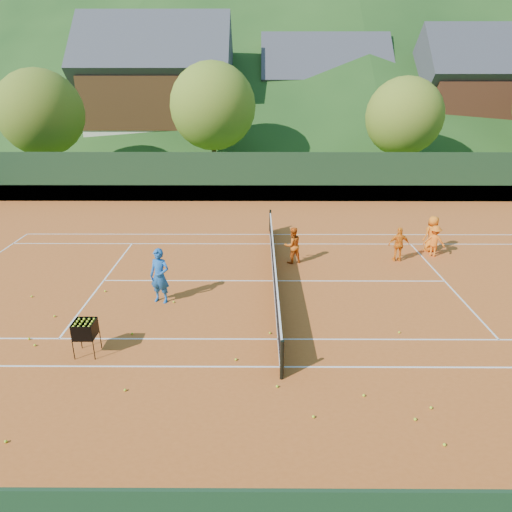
{
  "coord_description": "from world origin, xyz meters",
  "views": [
    {
      "loc": [
        -0.6,
        -15.59,
        7.07
      ],
      "look_at": [
        -0.67,
        0.0,
        1.02
      ],
      "focal_mm": 32.0,
      "sensor_mm": 36.0,
      "label": 1
    }
  ],
  "objects_px": {
    "tennis_net": "(274,269)",
    "coach": "(160,276)",
    "student_c": "(432,234)",
    "student_d": "(434,241)",
    "student_a": "(292,245)",
    "chalet_mid": "(322,101)",
    "chalet_left": "(159,95)",
    "chalet_right": "(476,100)",
    "student_b": "(399,244)",
    "ball_hopper": "(85,330)"
  },
  "relations": [
    {
      "from": "student_c",
      "to": "chalet_left",
      "type": "bearing_deg",
      "value": -81.97
    },
    {
      "from": "student_d",
      "to": "chalet_left",
      "type": "distance_m",
      "value": 32.52
    },
    {
      "from": "student_a",
      "to": "chalet_left",
      "type": "relative_size",
      "value": 0.11
    },
    {
      "from": "coach",
      "to": "tennis_net",
      "type": "bearing_deg",
      "value": 41.09
    },
    {
      "from": "chalet_left",
      "to": "chalet_right",
      "type": "xyz_separation_m",
      "value": [
        30.0,
        0.0,
        -0.39
      ]
    },
    {
      "from": "student_d",
      "to": "chalet_right",
      "type": "bearing_deg",
      "value": -92.6
    },
    {
      "from": "student_c",
      "to": "ball_hopper",
      "type": "height_order",
      "value": "student_c"
    },
    {
      "from": "student_b",
      "to": "ball_hopper",
      "type": "height_order",
      "value": "student_b"
    },
    {
      "from": "chalet_left",
      "to": "ball_hopper",
      "type": "bearing_deg",
      "value": -82.27
    },
    {
      "from": "student_d",
      "to": "chalet_left",
      "type": "relative_size",
      "value": 0.1
    },
    {
      "from": "student_c",
      "to": "chalet_mid",
      "type": "bearing_deg",
      "value": -112.54
    },
    {
      "from": "coach",
      "to": "student_b",
      "type": "bearing_deg",
      "value": 39.87
    },
    {
      "from": "student_a",
      "to": "chalet_right",
      "type": "xyz_separation_m",
      "value": [
        19.2,
        28.16,
        4.48
      ]
    },
    {
      "from": "student_a",
      "to": "chalet_left",
      "type": "xyz_separation_m",
      "value": [
        -10.8,
        28.16,
        4.87
      ]
    },
    {
      "from": "student_b",
      "to": "student_d",
      "type": "bearing_deg",
      "value": -161.02
    },
    {
      "from": "chalet_right",
      "to": "student_c",
      "type": "bearing_deg",
      "value": -115.96
    },
    {
      "from": "ball_hopper",
      "to": "student_b",
      "type": "bearing_deg",
      "value": 33.58
    },
    {
      "from": "student_d",
      "to": "chalet_left",
      "type": "bearing_deg",
      "value": -35.31
    },
    {
      "from": "tennis_net",
      "to": "chalet_mid",
      "type": "height_order",
      "value": "chalet_mid"
    },
    {
      "from": "ball_hopper",
      "to": "chalet_mid",
      "type": "distance_m",
      "value": 40.7
    },
    {
      "from": "ball_hopper",
      "to": "chalet_mid",
      "type": "bearing_deg",
      "value": 73.84
    },
    {
      "from": "student_d",
      "to": "coach",
      "type": "bearing_deg",
      "value": 45.08
    },
    {
      "from": "tennis_net",
      "to": "coach",
      "type": "bearing_deg",
      "value": -156.2
    },
    {
      "from": "coach",
      "to": "student_c",
      "type": "height_order",
      "value": "coach"
    },
    {
      "from": "coach",
      "to": "student_d",
      "type": "bearing_deg",
      "value": 39.33
    },
    {
      "from": "student_a",
      "to": "student_b",
      "type": "xyz_separation_m",
      "value": [
        4.39,
        0.22,
        -0.03
      ]
    },
    {
      "from": "student_b",
      "to": "tennis_net",
      "type": "distance_m",
      "value": 5.59
    },
    {
      "from": "student_c",
      "to": "student_b",
      "type": "bearing_deg",
      "value": 9.04
    },
    {
      "from": "student_b",
      "to": "student_c",
      "type": "relative_size",
      "value": 0.91
    },
    {
      "from": "coach",
      "to": "tennis_net",
      "type": "height_order",
      "value": "coach"
    },
    {
      "from": "student_a",
      "to": "tennis_net",
      "type": "relative_size",
      "value": 0.13
    },
    {
      "from": "student_c",
      "to": "student_d",
      "type": "bearing_deg",
      "value": 56.52
    },
    {
      "from": "student_b",
      "to": "student_d",
      "type": "xyz_separation_m",
      "value": [
        1.67,
        0.58,
        -0.05
      ]
    },
    {
      "from": "student_b",
      "to": "ball_hopper",
      "type": "distance_m",
      "value": 12.56
    },
    {
      "from": "coach",
      "to": "student_d",
      "type": "xyz_separation_m",
      "value": [
        10.74,
        4.35,
        -0.27
      ]
    },
    {
      "from": "student_b",
      "to": "tennis_net",
      "type": "height_order",
      "value": "student_b"
    },
    {
      "from": "student_a",
      "to": "chalet_right",
      "type": "height_order",
      "value": "chalet_right"
    },
    {
      "from": "coach",
      "to": "chalet_right",
      "type": "bearing_deg",
      "value": 70.31
    },
    {
      "from": "student_c",
      "to": "chalet_left",
      "type": "xyz_separation_m",
      "value": [
        -16.96,
        26.78,
        4.83
      ]
    },
    {
      "from": "student_d",
      "to": "tennis_net",
      "type": "height_order",
      "value": "student_d"
    },
    {
      "from": "student_b",
      "to": "chalet_right",
      "type": "bearing_deg",
      "value": -118.04
    },
    {
      "from": "chalet_left",
      "to": "chalet_mid",
      "type": "distance_m",
      "value": 16.51
    },
    {
      "from": "chalet_right",
      "to": "tennis_net",
      "type": "bearing_deg",
      "value": -123.69
    },
    {
      "from": "student_b",
      "to": "student_a",
      "type": "bearing_deg",
      "value": 2.78
    },
    {
      "from": "chalet_mid",
      "to": "student_c",
      "type": "bearing_deg",
      "value": -88.21
    },
    {
      "from": "ball_hopper",
      "to": "chalet_right",
      "type": "height_order",
      "value": "chalet_right"
    },
    {
      "from": "chalet_left",
      "to": "chalet_mid",
      "type": "relative_size",
      "value": 1.09
    },
    {
      "from": "tennis_net",
      "to": "student_c",
      "type": "bearing_deg",
      "value": 24.86
    },
    {
      "from": "student_d",
      "to": "ball_hopper",
      "type": "xyz_separation_m",
      "value": [
        -12.13,
        -7.53,
        0.08
      ]
    },
    {
      "from": "student_a",
      "to": "tennis_net",
      "type": "height_order",
      "value": "student_a"
    }
  ]
}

